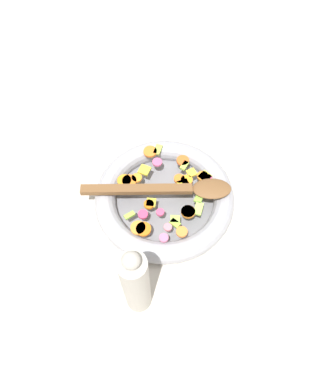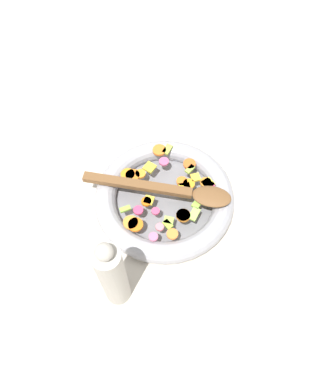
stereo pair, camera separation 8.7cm
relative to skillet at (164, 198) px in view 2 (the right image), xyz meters
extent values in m
plane|color=beige|center=(0.00, 0.00, -0.02)|extent=(4.00, 4.00, 0.00)
cylinder|color=slate|center=(0.00, 0.00, -0.02)|extent=(0.28, 0.28, 0.01)
torus|color=#9E9EA5|center=(0.00, 0.00, 0.00)|extent=(0.33, 0.33, 0.05)
cylinder|color=orange|center=(0.02, 0.06, 0.03)|extent=(0.04, 0.04, 0.01)
cylinder|color=orange|center=(-0.08, -0.04, 0.03)|extent=(0.04, 0.04, 0.01)
cylinder|color=orange|center=(-0.09, -0.05, 0.03)|extent=(0.05, 0.05, 0.01)
cylinder|color=orange|center=(0.04, -0.10, 0.03)|extent=(0.05, 0.05, 0.01)
cylinder|color=orange|center=(0.03, -0.11, 0.03)|extent=(0.04, 0.04, 0.01)
cylinder|color=orange|center=(0.03, 0.09, 0.03)|extent=(0.03, 0.03, 0.01)
cylinder|color=orange|center=(-0.03, 0.09, 0.03)|extent=(0.04, 0.04, 0.01)
cylinder|color=orange|center=(0.00, -0.05, 0.03)|extent=(0.03, 0.03, 0.01)
cylinder|color=orange|center=(-0.07, -0.02, 0.03)|extent=(0.03, 0.03, 0.01)
cylinder|color=orange|center=(0.08, 0.00, 0.03)|extent=(0.04, 0.04, 0.01)
cylinder|color=orange|center=(0.10, -0.05, 0.03)|extent=(0.04, 0.04, 0.01)
cylinder|color=orange|center=(0.00, 0.05, 0.03)|extent=(0.03, 0.03, 0.01)
cylinder|color=orange|center=(0.08, 0.00, 0.03)|extent=(0.04, 0.04, 0.01)
cylinder|color=orange|center=(-0.11, 0.06, 0.03)|extent=(0.04, 0.04, 0.01)
cube|color=#91C242|center=(-0.01, -0.10, 0.03)|extent=(0.02, 0.03, 0.01)
cube|color=#A7BC46|center=(-0.10, 0.07, 0.03)|extent=(0.03, 0.03, 0.01)
cube|color=#AAD65B|center=(0.09, 0.02, 0.03)|extent=(0.03, 0.04, 0.01)
cube|color=#91B93A|center=(0.08, -0.04, 0.03)|extent=(0.02, 0.02, 0.01)
cube|color=#8DC142|center=(0.07, 0.04, 0.03)|extent=(0.02, 0.03, 0.01)
cube|color=#9ABE4D|center=(0.07, -0.03, 0.03)|extent=(0.03, 0.03, 0.01)
cube|color=#A7C84B|center=(-0.02, 0.09, 0.03)|extent=(0.02, 0.03, 0.01)
cylinder|color=#CC3F69|center=(0.01, -0.08, 0.03)|extent=(0.02, 0.02, 0.01)
cylinder|color=#D15884|center=(-0.07, 0.05, 0.03)|extent=(0.03, 0.03, 0.01)
cylinder|color=#C43564|center=(0.05, 0.10, 0.03)|extent=(0.02, 0.02, 0.01)
cylinder|color=#CF476F|center=(0.03, -0.05, 0.03)|extent=(0.03, 0.03, 0.01)
cylinder|color=pink|center=(0.07, -0.06, 0.03)|extent=(0.03, 0.03, 0.01)
cylinder|color=#D96A91|center=(0.08, -0.08, 0.03)|extent=(0.03, 0.03, 0.01)
cube|color=gold|center=(0.00, -0.04, 0.03)|extent=(0.03, 0.03, 0.01)
cube|color=yellow|center=(0.01, 0.08, 0.03)|extent=(0.03, 0.03, 0.01)
cube|color=yellow|center=(0.04, 0.10, 0.03)|extent=(0.03, 0.03, 0.01)
cube|color=gold|center=(-0.08, 0.01, 0.03)|extent=(0.03, 0.03, 0.01)
cube|color=yellow|center=(0.02, 0.04, 0.03)|extent=(0.03, 0.03, 0.01)
cube|color=yellow|center=(0.05, 0.08, 0.03)|extent=(0.03, 0.03, 0.01)
cube|color=brown|center=(-0.04, -0.05, 0.04)|extent=(0.19, 0.20, 0.01)
ellipsoid|color=brown|center=(0.08, 0.08, 0.04)|extent=(0.10, 0.10, 0.01)
cylinder|color=#B2ADA3|center=(0.13, -0.20, 0.08)|extent=(0.05, 0.05, 0.21)
sphere|color=#B2ADA3|center=(0.13, -0.20, 0.21)|extent=(0.03, 0.03, 0.03)
camera|label=1|loc=(0.32, -0.32, 0.77)|focal=35.00mm
camera|label=2|loc=(0.38, -0.25, 0.77)|focal=35.00mm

